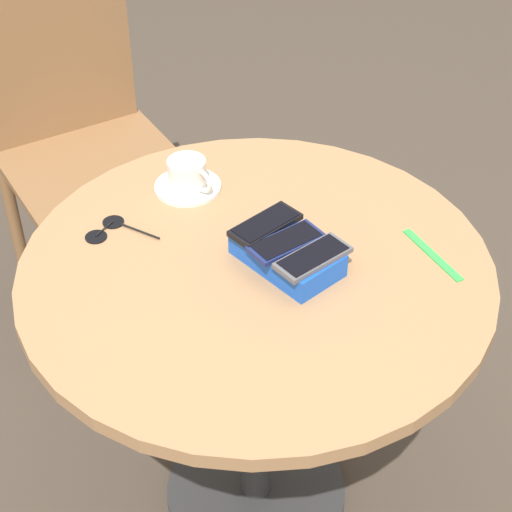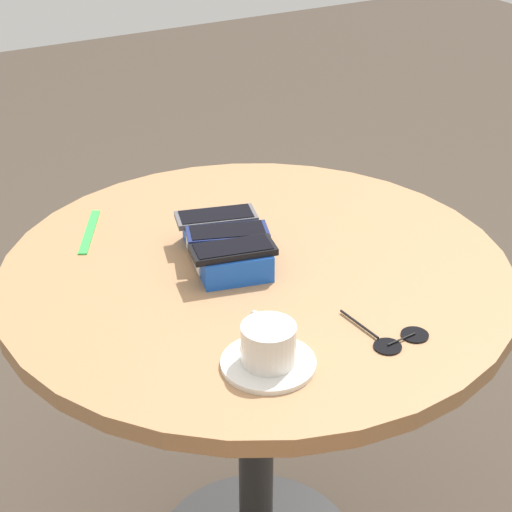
% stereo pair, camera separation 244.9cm
% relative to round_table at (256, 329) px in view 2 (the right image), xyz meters
% --- Properties ---
extents(round_table, '(0.89, 0.89, 0.71)m').
position_rel_round_table_xyz_m(round_table, '(0.00, 0.00, 0.00)').
color(round_table, '#2D2D2D').
rests_on(round_table, ground_plane).
extents(phone_box, '(0.22, 0.16, 0.05)m').
position_rel_round_table_xyz_m(phone_box, '(-0.05, -0.03, 0.16)').
color(phone_box, blue).
rests_on(phone_box, round_table).
extents(phone_gray, '(0.10, 0.15, 0.01)m').
position_rel_round_table_xyz_m(phone_gray, '(-0.11, -0.02, 0.19)').
color(phone_gray, '#515156').
rests_on(phone_gray, phone_box).
extents(phone_navy, '(0.10, 0.15, 0.01)m').
position_rel_round_table_xyz_m(phone_navy, '(-0.05, -0.03, 0.19)').
color(phone_navy, navy).
rests_on(phone_navy, phone_box).
extents(phone_black, '(0.09, 0.15, 0.01)m').
position_rel_round_table_xyz_m(phone_black, '(0.01, -0.05, 0.19)').
color(phone_black, black).
rests_on(phone_black, phone_box).
extents(saucer, '(0.14, 0.14, 0.01)m').
position_rel_round_table_xyz_m(saucer, '(0.26, -0.12, 0.14)').
color(saucer, silver).
rests_on(saucer, round_table).
extents(coffee_cup, '(0.11, 0.08, 0.06)m').
position_rel_round_table_xyz_m(coffee_cup, '(0.25, -0.12, 0.17)').
color(coffee_cup, silver).
rests_on(coffee_cup, saucer).
extents(lanyard_strap, '(0.16, 0.09, 0.00)m').
position_rel_round_table_xyz_m(lanyard_strap, '(-0.26, -0.21, 0.13)').
color(lanyard_strap, green).
rests_on(lanyard_strap, round_table).
extents(sunglasses, '(0.13, 0.10, 0.01)m').
position_rel_round_table_xyz_m(sunglasses, '(0.30, 0.08, 0.13)').
color(sunglasses, black).
rests_on(sunglasses, round_table).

